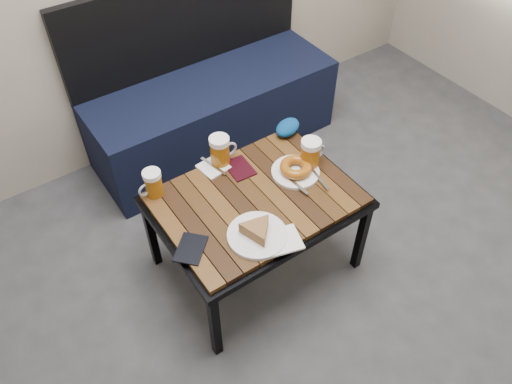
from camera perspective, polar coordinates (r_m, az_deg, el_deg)
bench at (r=2.90m, az=-5.16°, el=9.78°), size 1.40×0.50×0.95m
cafe_table at (r=2.12m, az=-0.00°, el=-1.34°), size 0.84×0.62×0.47m
beer_mug_left at (r=2.10m, az=-11.71°, el=0.98°), size 0.11×0.08×0.12m
beer_mug_centre at (r=2.19m, az=-4.09°, el=4.74°), size 0.13×0.09×0.14m
beer_mug_right at (r=2.19m, az=6.27°, el=4.41°), size 0.13×0.09×0.14m
plate_pie at (r=1.93m, az=0.14°, el=-4.62°), size 0.24×0.24×0.07m
plate_bagel at (r=2.17m, az=4.57°, el=2.61°), size 0.21×0.28×0.06m
napkin_left at (r=2.22m, az=-4.89°, el=2.89°), size 0.13×0.15×0.01m
napkin_right at (r=1.93m, az=2.90°, el=-5.60°), size 0.18×0.16×0.01m
passport_navy at (r=1.92m, az=-7.47°, el=-6.44°), size 0.17×0.17×0.01m
passport_burgundy at (r=2.20m, az=-1.90°, el=2.74°), size 0.11×0.15×0.01m
knit_pouch at (r=2.38m, az=3.63°, el=7.38°), size 0.17×0.14×0.06m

